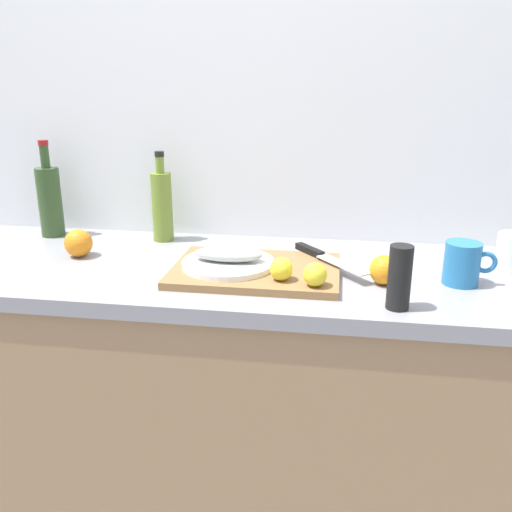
{
  "coord_description": "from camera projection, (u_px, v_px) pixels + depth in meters",
  "views": [
    {
      "loc": [
        0.35,
        -1.39,
        1.39
      ],
      "look_at": [
        0.14,
        -0.05,
        0.95
      ],
      "focal_mm": 38.5,
      "sensor_mm": 36.0,
      "label": 1
    }
  ],
  "objects": [
    {
      "name": "back_wall",
      "position": [
        230.0,
        125.0,
        1.71
      ],
      "size": [
        3.2,
        0.05,
        2.5
      ],
      "primitive_type": "cube",
      "color": "white",
      "rests_on": "ground_plane"
    },
    {
      "name": "kitchen_counter",
      "position": [
        212.0,
        406.0,
        1.65
      ],
      "size": [
        2.0,
        0.6,
        0.9
      ],
      "color": "#9E7A56",
      "rests_on": "ground_plane"
    },
    {
      "name": "cutting_board",
      "position": [
        256.0,
        270.0,
        1.44
      ],
      "size": [
        0.43,
        0.31,
        0.02
      ],
      "primitive_type": "cube",
      "color": "olive",
      "rests_on": "kitchen_counter"
    },
    {
      "name": "white_plate",
      "position": [
        228.0,
        263.0,
        1.44
      ],
      "size": [
        0.24,
        0.24,
        0.01
      ],
      "primitive_type": "cylinder",
      "color": "white",
      "rests_on": "cutting_board"
    },
    {
      "name": "fish_fillet",
      "position": [
        228.0,
        254.0,
        1.43
      ],
      "size": [
        0.18,
        0.08,
        0.04
      ],
      "primitive_type": "ellipsoid",
      "color": "#999E99",
      "rests_on": "white_plate"
    },
    {
      "name": "chef_knife",
      "position": [
        321.0,
        255.0,
        1.5
      ],
      "size": [
        0.21,
        0.24,
        0.02
      ],
      "rotation": [
        0.0,
        0.0,
        -0.88
      ],
      "color": "silver",
      "rests_on": "cutting_board"
    },
    {
      "name": "lemon_0",
      "position": [
        281.0,
        269.0,
        1.33
      ],
      "size": [
        0.06,
        0.06,
        0.06
      ],
      "primitive_type": "sphere",
      "color": "yellow",
      "rests_on": "cutting_board"
    },
    {
      "name": "lemon_1",
      "position": [
        315.0,
        275.0,
        1.3
      ],
      "size": [
        0.06,
        0.06,
        0.06
      ],
      "primitive_type": "sphere",
      "color": "yellow",
      "rests_on": "cutting_board"
    },
    {
      "name": "olive_oil_bottle",
      "position": [
        162.0,
        205.0,
        1.7
      ],
      "size": [
        0.06,
        0.06,
        0.28
      ],
      "color": "olive",
      "rests_on": "kitchen_counter"
    },
    {
      "name": "wine_bottle",
      "position": [
        50.0,
        200.0,
        1.75
      ],
      "size": [
        0.07,
        0.07,
        0.31
      ],
      "color": "#2D4723",
      "rests_on": "kitchen_counter"
    },
    {
      "name": "coffee_mug_0",
      "position": [
        463.0,
        263.0,
        1.36
      ],
      "size": [
        0.13,
        0.09,
        0.11
      ],
      "color": "#2672B2",
      "rests_on": "kitchen_counter"
    },
    {
      "name": "orange_0",
      "position": [
        78.0,
        243.0,
        1.57
      ],
      "size": [
        0.08,
        0.08,
        0.08
      ],
      "primitive_type": "sphere",
      "color": "orange",
      "rests_on": "kitchen_counter"
    },
    {
      "name": "orange_1",
      "position": [
        384.0,
        270.0,
        1.36
      ],
      "size": [
        0.07,
        0.07,
        0.07
      ],
      "primitive_type": "sphere",
      "color": "orange",
      "rests_on": "kitchen_counter"
    },
    {
      "name": "pepper_mill",
      "position": [
        399.0,
        277.0,
        1.21
      ],
      "size": [
        0.05,
        0.05,
        0.15
      ],
      "primitive_type": "cylinder",
      "color": "black",
      "rests_on": "kitchen_counter"
    }
  ]
}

